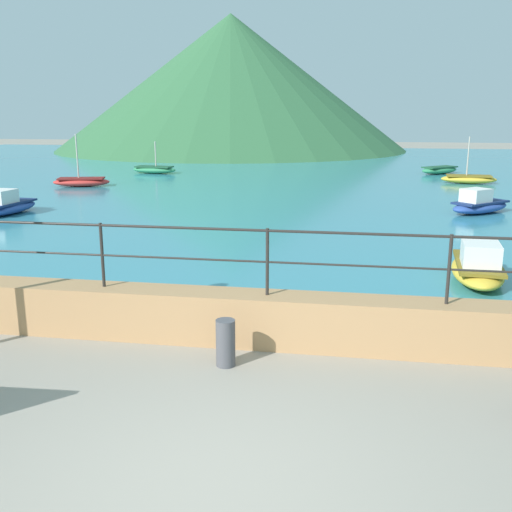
{
  "coord_description": "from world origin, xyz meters",
  "views": [
    {
      "loc": [
        1.08,
        -4.18,
        3.07
      ],
      "look_at": [
        -0.23,
        3.7,
        1.1
      ],
      "focal_mm": 41.17,
      "sensor_mm": 36.0,
      "label": 1
    }
  ],
  "objects_px": {
    "boat_1": "(440,170)",
    "boat_2": "(81,182)",
    "boat_5": "(154,169)",
    "boat_0": "(478,267)",
    "boat_3": "(7,205)",
    "bollard": "(226,343)",
    "boat_7": "(469,179)",
    "boat_6": "(479,204)"
  },
  "relations": [
    {
      "from": "boat_6",
      "to": "boat_0",
      "type": "bearing_deg",
      "value": -100.99
    },
    {
      "from": "boat_3",
      "to": "boat_7",
      "type": "distance_m",
      "value": 18.46
    },
    {
      "from": "bollard",
      "to": "boat_2",
      "type": "xyz_separation_m",
      "value": [
        -9.68,
        16.21,
        -0.03
      ]
    },
    {
      "from": "boat_2",
      "to": "boat_5",
      "type": "height_order",
      "value": "boat_2"
    },
    {
      "from": "boat_5",
      "to": "boat_6",
      "type": "xyz_separation_m",
      "value": [
        13.75,
        -9.81,
        0.07
      ]
    },
    {
      "from": "bollard",
      "to": "boat_2",
      "type": "distance_m",
      "value": 18.88
    },
    {
      "from": "boat_1",
      "to": "boat_5",
      "type": "xyz_separation_m",
      "value": [
        -14.14,
        -2.19,
        0.0
      ]
    },
    {
      "from": "boat_0",
      "to": "boat_6",
      "type": "height_order",
      "value": "same"
    },
    {
      "from": "boat_1",
      "to": "boat_5",
      "type": "relative_size",
      "value": 0.97
    },
    {
      "from": "boat_6",
      "to": "boat_7",
      "type": "relative_size",
      "value": 0.97
    },
    {
      "from": "boat_0",
      "to": "boat_7",
      "type": "height_order",
      "value": "boat_7"
    },
    {
      "from": "boat_3",
      "to": "boat_1",
      "type": "bearing_deg",
      "value": 45.03
    },
    {
      "from": "boat_1",
      "to": "boat_5",
      "type": "distance_m",
      "value": 14.31
    },
    {
      "from": "boat_3",
      "to": "boat_2",
      "type": "bearing_deg",
      "value": 97.13
    },
    {
      "from": "boat_6",
      "to": "boat_5",
      "type": "bearing_deg",
      "value": 144.5
    },
    {
      "from": "boat_1",
      "to": "boat_2",
      "type": "height_order",
      "value": "boat_2"
    },
    {
      "from": "boat_3",
      "to": "boat_5",
      "type": "xyz_separation_m",
      "value": [
        0.38,
        12.35,
        -0.07
      ]
    },
    {
      "from": "boat_1",
      "to": "boat_2",
      "type": "distance_m",
      "value": 17.23
    },
    {
      "from": "bollard",
      "to": "boat_5",
      "type": "distance_m",
      "value": 23.4
    },
    {
      "from": "boat_3",
      "to": "boat_7",
      "type": "xyz_separation_m",
      "value": [
        15.2,
        10.46,
        -0.06
      ]
    },
    {
      "from": "bollard",
      "to": "boat_5",
      "type": "height_order",
      "value": "boat_5"
    },
    {
      "from": "boat_1",
      "to": "boat_6",
      "type": "relative_size",
      "value": 1.01
    },
    {
      "from": "boat_7",
      "to": "bollard",
      "type": "bearing_deg",
      "value": -107.72
    },
    {
      "from": "bollard",
      "to": "boat_2",
      "type": "bearing_deg",
      "value": 120.86
    },
    {
      "from": "boat_3",
      "to": "boat_5",
      "type": "relative_size",
      "value": 0.99
    },
    {
      "from": "boat_0",
      "to": "boat_3",
      "type": "bearing_deg",
      "value": 157.4
    },
    {
      "from": "bollard",
      "to": "boat_7",
      "type": "height_order",
      "value": "boat_7"
    },
    {
      "from": "boat_2",
      "to": "bollard",
      "type": "bearing_deg",
      "value": -59.14
    },
    {
      "from": "boat_5",
      "to": "boat_1",
      "type": "bearing_deg",
      "value": 8.78
    },
    {
      "from": "boat_6",
      "to": "boat_1",
      "type": "bearing_deg",
      "value": 88.11
    },
    {
      "from": "boat_7",
      "to": "boat_6",
      "type": "bearing_deg",
      "value": -97.77
    },
    {
      "from": "boat_1",
      "to": "boat_2",
      "type": "relative_size",
      "value": 0.94
    },
    {
      "from": "boat_6",
      "to": "boat_3",
      "type": "bearing_deg",
      "value": -169.8
    },
    {
      "from": "boat_5",
      "to": "boat_0",
      "type": "bearing_deg",
      "value": -55.19
    },
    {
      "from": "bollard",
      "to": "boat_7",
      "type": "relative_size",
      "value": 0.25
    },
    {
      "from": "boat_2",
      "to": "boat_1",
      "type": "bearing_deg",
      "value": 26.9
    },
    {
      "from": "bollard",
      "to": "boat_6",
      "type": "relative_size",
      "value": 0.26
    },
    {
      "from": "boat_6",
      "to": "boat_2",
      "type": "bearing_deg",
      "value": 164.33
    },
    {
      "from": "boat_2",
      "to": "boat_6",
      "type": "bearing_deg",
      "value": -15.67
    },
    {
      "from": "boat_1",
      "to": "bollard",
      "type": "bearing_deg",
      "value": -103.32
    },
    {
      "from": "boat_7",
      "to": "boat_2",
      "type": "bearing_deg",
      "value": -166.94
    },
    {
      "from": "boat_2",
      "to": "boat_0",
      "type": "bearing_deg",
      "value": -41.71
    }
  ]
}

